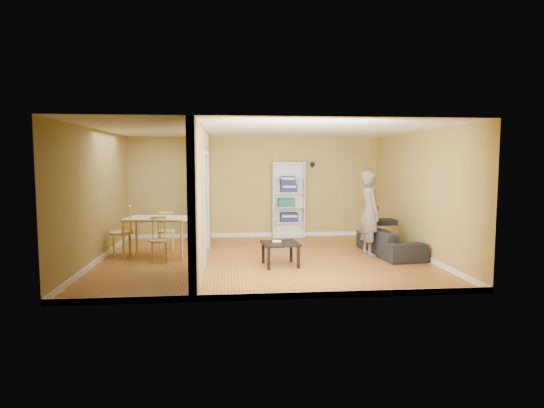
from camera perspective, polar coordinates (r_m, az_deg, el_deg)
The scene contains 16 objects.
room_shell at distance 9.11m, azimuth -1.13°, elevation 1.12°, with size 6.50×6.50×6.50m.
partition at distance 9.10m, azimuth -8.69°, elevation 1.06°, with size 0.22×5.50×2.60m, color tan, non-canonical shape.
wall_speaker at distance 11.95m, azimuth 5.10°, elevation 4.99°, with size 0.10×0.10×0.10m, color black.
sofa at distance 9.97m, azimuth 14.51°, elevation -4.08°, with size 0.83×1.93×0.74m, color #25252A.
person at distance 9.68m, azimuth 12.17°, elevation -0.21°, with size 0.60×0.77×2.11m, color slate.
bookshelf at distance 11.81m, azimuth 2.03°, elevation 0.54°, with size 0.82×0.36×1.96m.
paper_box_navy_a at distance 11.81m, azimuth 2.14°, elevation -1.66°, with size 0.45×0.29×0.23m, color navy.
paper_box_teal at distance 11.76m, azimuth 1.79°, elevation 0.16°, with size 0.43×0.28×0.22m, color teal.
paper_box_navy_b at distance 11.74m, azimuth 2.11°, elevation 2.01°, with size 0.41×0.27×0.21m, color navy.
paper_box_navy_c at distance 11.73m, azimuth 1.98°, elevation 2.95°, with size 0.39×0.25×0.20m, color navy.
coffee_table at distance 8.63m, azimuth 1.05°, elevation -5.30°, with size 0.67×0.67×0.45m.
game_controller at distance 8.68m, azimuth 0.60°, elevation -4.66°, with size 0.16×0.04×0.03m, color white.
dining_table at distance 9.78m, azimuth -14.15°, elevation -2.11°, with size 1.29×0.86×0.81m.
chair_left at distance 9.99m, azimuth -18.38°, elevation -3.26°, with size 0.48×0.48×1.04m, color #D7B481, non-canonical shape.
chair_near at distance 9.29m, azimuth -14.00°, elevation -4.31°, with size 0.40×0.40×0.88m, color tan, non-canonical shape.
chair_far at distance 10.46m, azimuth -13.11°, elevation -3.20°, with size 0.40×0.40×0.88m, color tan, non-canonical shape.
Camera 1 is at (-0.68, -9.06, 1.98)m, focal length 30.00 mm.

